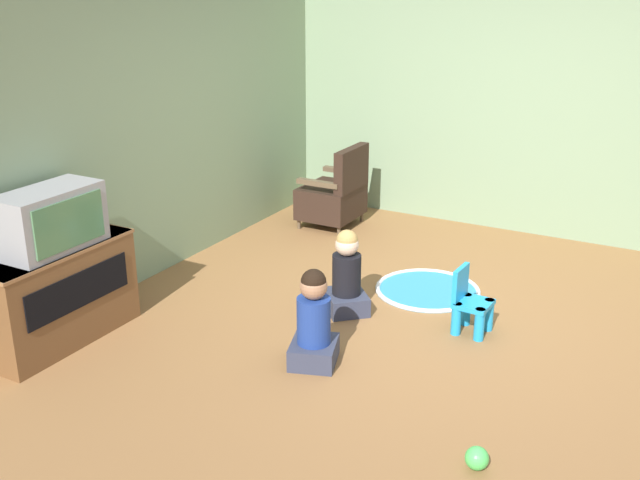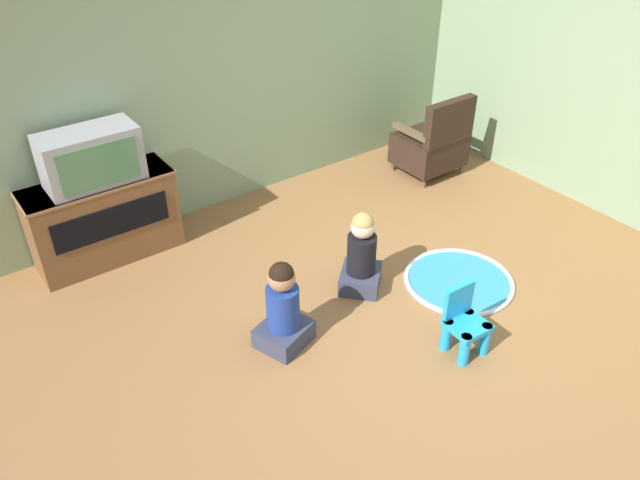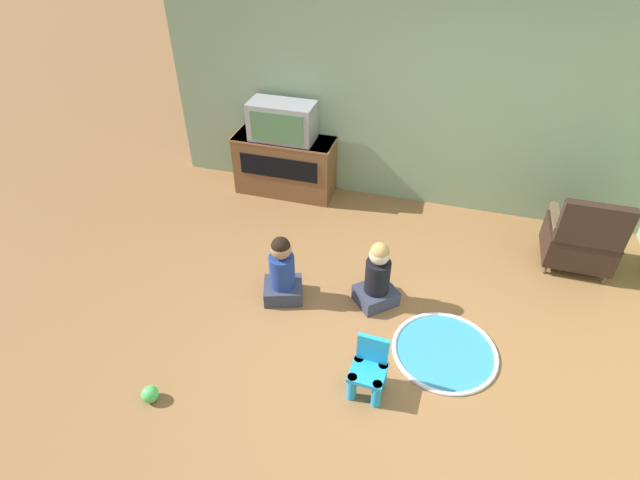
{
  "view_description": "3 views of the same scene",
  "coord_description": "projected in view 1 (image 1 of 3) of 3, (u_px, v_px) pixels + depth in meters",
  "views": [
    {
      "loc": [
        -4.97,
        -1.78,
        2.56
      ],
      "look_at": [
        -0.55,
        0.65,
        0.72
      ],
      "focal_mm": 42.0,
      "sensor_mm": 36.0,
      "label": 1
    },
    {
      "loc": [
        -2.73,
        -2.33,
        3.08
      ],
      "look_at": [
        -0.64,
        0.52,
        0.69
      ],
      "focal_mm": 35.0,
      "sensor_mm": 36.0,
      "label": 2
    },
    {
      "loc": [
        0.27,
        -2.7,
        3.29
      ],
      "look_at": [
        -0.7,
        0.62,
        0.62
      ],
      "focal_mm": 28.0,
      "sensor_mm": 36.0,
      "label": 3
    }
  ],
  "objects": [
    {
      "name": "wall_back",
      "position": [
        142.0,
        111.0,
        6.21
      ],
      "size": [
        5.5,
        0.12,
        2.88
      ],
      "color": "gray",
      "rests_on": "ground_plane"
    },
    {
      "name": "toy_ball",
      "position": [
        477.0,
        458.0,
        4.04
      ],
      "size": [
        0.13,
        0.13,
        0.13
      ],
      "color": "#4CCC59",
      "rests_on": "ground_plane"
    },
    {
      "name": "child_watching_left",
      "position": [
        347.0,
        277.0,
        5.82
      ],
      "size": [
        0.46,
        0.45,
        0.68
      ],
      "rotation": [
        0.0,
        0.0,
        0.74
      ],
      "color": "#33384C",
      "rests_on": "ground_plane"
    },
    {
      "name": "wall_right",
      "position": [
        549.0,
        91.0,
        7.19
      ],
      "size": [
        0.12,
        5.57,
        2.88
      ],
      "color": "gray",
      "rests_on": "ground_plane"
    },
    {
      "name": "black_armchair",
      "position": [
        335.0,
        195.0,
        7.77
      ],
      "size": [
        0.63,
        0.56,
        0.85
      ],
      "rotation": [
        0.0,
        0.0,
        3.14
      ],
      "color": "brown",
      "rests_on": "ground_plane"
    },
    {
      "name": "television",
      "position": [
        51.0,
        220.0,
        5.13
      ],
      "size": [
        0.74,
        0.37,
        0.43
      ],
      "color": "#939399",
      "rests_on": "tv_cabinet"
    },
    {
      "name": "ground_plane",
      "position": [
        428.0,
        319.0,
        5.77
      ],
      "size": [
        30.0,
        30.0,
        0.0
      ],
      "primitive_type": "plane",
      "color": "olive"
    },
    {
      "name": "yellow_kid_chair",
      "position": [
        470.0,
        306.0,
        5.52
      ],
      "size": [
        0.28,
        0.27,
        0.5
      ],
      "rotation": [
        0.0,
        0.0,
        -0.05
      ],
      "color": "#1E99DB",
      "rests_on": "ground_plane"
    },
    {
      "name": "play_mat",
      "position": [
        428.0,
        290.0,
        6.28
      ],
      "size": [
        0.88,
        0.88,
        0.04
      ],
      "color": "teal",
      "rests_on": "ground_plane"
    },
    {
      "name": "tv_cabinet",
      "position": [
        58.0,
        294.0,
        5.33
      ],
      "size": [
        1.19,
        0.44,
        0.71
      ],
      "color": "brown",
      "rests_on": "ground_plane"
    },
    {
      "name": "child_watching_center",
      "position": [
        314.0,
        323.0,
        5.05
      ],
      "size": [
        0.43,
        0.4,
        0.69
      ],
      "rotation": [
        0.0,
        0.0,
        0.33
      ],
      "color": "#33384C",
      "rests_on": "ground_plane"
    }
  ]
}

